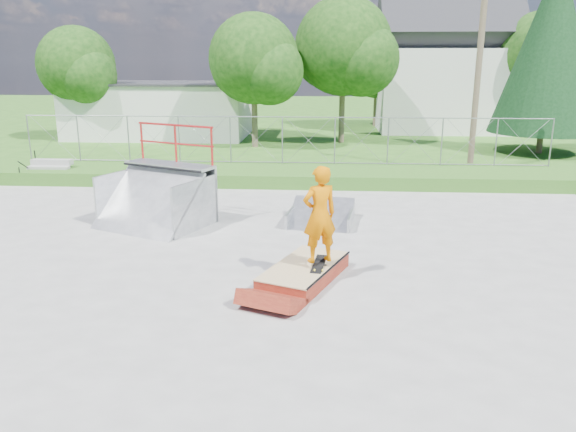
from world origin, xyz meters
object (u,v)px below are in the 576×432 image
quarter_pipe (152,179)px  flat_bank_ramp (321,215)px  grind_box (304,273)px  skater (320,218)px

quarter_pipe → flat_bank_ramp: 4.66m
quarter_pipe → flat_bank_ramp: quarter_pipe is taller
grind_box → quarter_pipe: quarter_pipe is taller
flat_bank_ramp → skater: bearing=-83.0°
skater → grind_box: bearing=-38.8°
grind_box → flat_bank_ramp: size_ratio=1.40×
grind_box → quarter_pipe: bearing=161.0°
grind_box → skater: (0.29, -0.07, 1.19)m
flat_bank_ramp → skater: size_ratio=0.94×
grind_box → skater: bearing=8.2°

